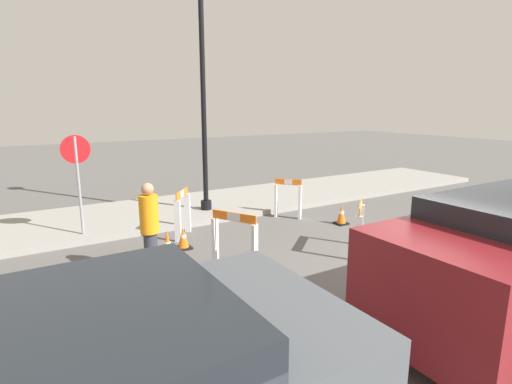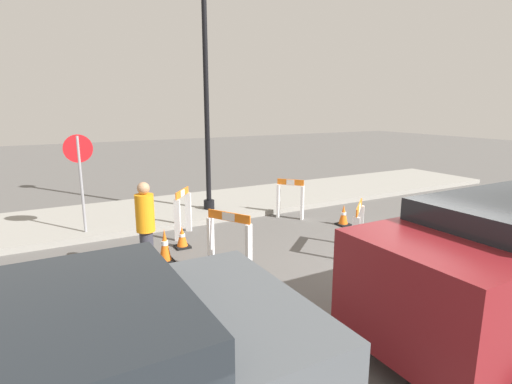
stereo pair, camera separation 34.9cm
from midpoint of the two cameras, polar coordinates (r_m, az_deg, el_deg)
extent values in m
plane|color=#565451|center=(7.78, 23.14, -10.58)|extent=(60.00, 60.00, 0.00)
cube|color=gray|center=(12.20, 0.25, -1.10)|extent=(18.00, 3.14, 0.14)
cylinder|color=black|center=(10.88, -5.81, -1.78)|extent=(0.29, 0.29, 0.24)
cylinder|color=black|center=(10.56, -6.15, 13.48)|extent=(0.13, 0.13, 5.97)
cylinder|color=gray|center=(9.36, -22.69, 0.92)|extent=(0.06, 0.06, 2.12)
cylinder|color=red|center=(9.25, -23.09, 5.72)|extent=(0.60, 0.07, 0.60)
cube|color=white|center=(9.40, -8.60, -2.86)|extent=(0.14, 0.13, 0.92)
cube|color=white|center=(8.76, -10.04, -4.04)|extent=(0.14, 0.13, 0.92)
cube|color=orange|center=(8.95, -9.41, -0.13)|extent=(0.50, 0.61, 0.15)
cube|color=white|center=(8.95, -9.41, -0.13)|extent=(0.17, 0.20, 0.14)
cube|color=white|center=(7.12, -5.08, -7.45)|extent=(0.14, 0.12, 0.98)
cube|color=white|center=(6.70, 0.47, -8.69)|extent=(0.14, 0.12, 0.98)
cube|color=orange|center=(6.73, -2.44, -3.53)|extent=(0.44, 0.76, 0.15)
cube|color=white|center=(6.73, -2.44, -3.53)|extent=(0.15, 0.24, 0.13)
cube|color=white|center=(7.74, 15.27, -6.64)|extent=(0.13, 0.14, 0.88)
cube|color=white|center=(8.62, 15.76, -4.73)|extent=(0.13, 0.14, 0.88)
cube|color=orange|center=(8.04, 15.73, -2.14)|extent=(0.76, 0.67, 0.15)
cube|color=white|center=(8.04, 15.73, -2.14)|extent=(0.24, 0.22, 0.14)
cube|color=white|center=(10.33, 7.58, -1.54)|extent=(0.14, 0.13, 0.89)
cube|color=white|center=(10.49, 4.16, -1.26)|extent=(0.14, 0.13, 0.89)
cube|color=orange|center=(10.30, 5.92, 1.41)|extent=(0.47, 0.55, 0.15)
cube|color=white|center=(10.30, 5.92, 1.41)|extent=(0.16, 0.18, 0.14)
cube|color=black|center=(8.47, -9.29, -7.71)|extent=(0.30, 0.30, 0.04)
cone|color=orange|center=(8.39, -9.35, -6.25)|extent=(0.22, 0.22, 0.42)
cylinder|color=white|center=(8.39, -9.35, -6.12)|extent=(0.13, 0.13, 0.06)
cube|color=black|center=(10.14, 13.30, -4.52)|extent=(0.30, 0.30, 0.04)
cone|color=orange|center=(10.07, 13.37, -3.13)|extent=(0.23, 0.22, 0.47)
cylinder|color=white|center=(10.07, 13.38, -3.00)|extent=(0.13, 0.13, 0.07)
cube|color=black|center=(7.79, -11.53, -9.61)|extent=(0.30, 0.30, 0.04)
cone|color=orange|center=(7.68, -11.63, -7.36)|extent=(0.22, 0.22, 0.61)
cylinder|color=white|center=(7.67, -11.64, -7.14)|extent=(0.13, 0.13, 0.09)
cylinder|color=#33333D|center=(7.21, -13.92, -8.41)|extent=(0.26, 0.26, 0.78)
cylinder|color=orange|center=(6.99, -14.22, -2.93)|extent=(0.37, 0.37, 0.65)
sphere|color=tan|center=(6.90, -14.41, 0.51)|extent=(0.24, 0.24, 0.21)
cube|color=#1E2328|center=(2.79, -29.48, -20.08)|extent=(2.17, 1.69, 0.53)
cylinder|color=black|center=(4.34, -9.75, -24.52)|extent=(0.60, 0.18, 0.60)
cylinder|color=black|center=(7.80, 32.71, -9.16)|extent=(0.60, 0.18, 0.60)
cylinder|color=black|center=(5.70, 19.10, -15.45)|extent=(0.60, 0.18, 0.60)
camera|label=1|loc=(0.17, -88.87, 0.24)|focal=28.00mm
camera|label=2|loc=(0.17, 91.13, -0.24)|focal=28.00mm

